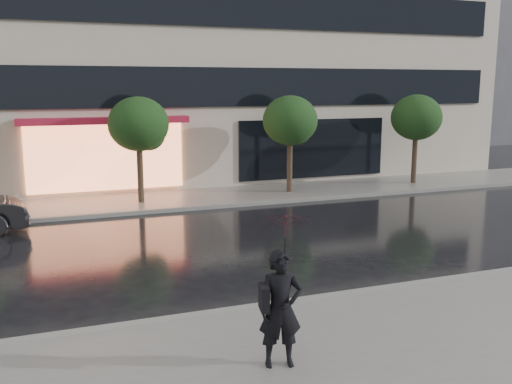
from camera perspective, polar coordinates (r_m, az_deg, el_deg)
name	(u,v)px	position (r m, az deg, el deg)	size (l,w,h in m)	color
ground	(346,281)	(13.32, 8.99, -8.74)	(120.00, 120.00, 0.00)	black
sidewalk_near	(438,336)	(10.80, 17.72, -13.55)	(60.00, 4.50, 0.12)	slate
sidewalk_far	(217,197)	(22.47, -3.92, -0.47)	(60.00, 3.50, 0.12)	slate
curb_near	(369,292)	(12.49, 11.28, -9.82)	(60.00, 0.25, 0.14)	gray
curb_far	(231,205)	(20.83, -2.54, -1.32)	(60.00, 0.25, 0.14)	gray
bg_building_right	(460,40)	(50.66, 19.74, 14.15)	(12.00, 12.00, 16.00)	#4C4C54
tree_mid_west	(140,126)	(21.24, -11.52, 6.48)	(2.20, 2.20, 3.99)	#33261C
tree_mid_east	(291,122)	(22.96, 3.54, 6.98)	(2.20, 2.20, 3.99)	#33261C
tree_far_east	(417,119)	(25.98, 15.81, 7.03)	(2.20, 2.20, 3.99)	#33261C
pedestrian_with_umbrella	(283,275)	(8.68, 2.68, -8.28)	(0.97, 0.99, 2.40)	black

